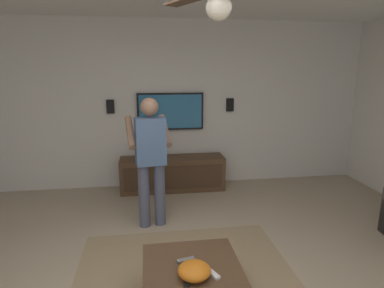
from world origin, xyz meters
The scene contains 12 objects.
wall_back_tv centered at (3.13, 0.00, 1.37)m, with size 0.10×7.29×2.75m, color silver.
coffee_table centered at (-0.08, -0.14, 0.30)m, with size 1.00×0.80×0.40m.
media_console centered at (2.80, -0.22, 0.28)m, with size 0.45×1.70×0.55m.
tv centered at (3.04, -0.22, 1.28)m, with size 0.05×1.09×0.61m.
person_standing centered at (1.60, 0.15, 0.93)m, with size 0.59×0.59×1.64m.
bowl centered at (-0.12, -0.14, 0.46)m, with size 0.26×0.26×0.12m, color orange.
remote_white centered at (-0.11, -0.28, 0.41)m, with size 0.15×0.04×0.02m, color white.
remote_black centered at (-0.15, -0.07, 0.41)m, with size 0.15×0.04×0.02m, color black.
remote_grey centered at (0.10, -0.10, 0.41)m, with size 0.15×0.04×0.02m, color slate.
vase_round centered at (2.79, 0.18, 0.66)m, with size 0.22×0.22×0.22m, color orange.
wall_speaker_left centered at (3.05, -1.23, 1.37)m, with size 0.06×0.12×0.22m, color black.
wall_speaker_right centered at (3.05, 0.75, 1.37)m, with size 0.06×0.12×0.22m, color black.
Camera 1 is at (-2.30, 0.20, 1.98)m, focal length 30.29 mm.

